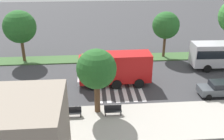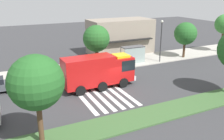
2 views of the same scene
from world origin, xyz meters
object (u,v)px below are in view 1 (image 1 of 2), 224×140
(bus_stop_shelter, at_px, (26,102))
(sidewalk_tree_west, at_px, (96,69))
(fire_truck, at_px, (113,68))
(median_tree_center, at_px, (20,27))
(bench_west_of_shelter, at_px, (113,110))
(bench_near_shelter, at_px, (73,112))
(parked_car_mid, at_px, (220,88))
(median_tree_west, at_px, (166,25))

(bus_stop_shelter, relative_size, sidewalk_tree_west, 0.57)
(fire_truck, distance_m, median_tree_center, 14.62)
(median_tree_center, bearing_deg, bench_west_of_shelter, 127.78)
(bench_near_shelter, bearing_deg, bench_west_of_shelter, 180.00)
(fire_truck, distance_m, sidewalk_tree_west, 6.50)
(bus_stop_shelter, height_order, sidewalk_tree_west, sidewalk_tree_west)
(parked_car_mid, xyz_separation_m, median_tree_west, (2.88, -11.64, 3.88))
(sidewalk_tree_west, xyz_separation_m, median_tree_center, (9.85, -13.84, 0.48))
(parked_car_mid, xyz_separation_m, sidewalk_tree_west, (12.89, 2.20, 3.60))
(bench_west_of_shelter, relative_size, sidewalk_tree_west, 0.26)
(bench_near_shelter, relative_size, median_tree_center, 0.23)
(bus_stop_shelter, height_order, bench_west_of_shelter, bus_stop_shelter)
(fire_truck, height_order, bus_stop_shelter, fire_truck)
(parked_car_mid, distance_m, median_tree_center, 25.87)
(parked_car_mid, bearing_deg, bus_stop_shelter, 8.93)
(parked_car_mid, relative_size, bench_near_shelter, 2.70)
(median_tree_west, xyz_separation_m, median_tree_center, (19.87, 0.00, 0.20))
(parked_car_mid, distance_m, median_tree_west, 12.60)
(bench_west_of_shelter, distance_m, median_tree_west, 17.37)
(bus_stop_shelter, distance_m, median_tree_west, 22.02)
(bus_stop_shelter, height_order, median_tree_center, median_tree_center)
(median_tree_center, bearing_deg, bus_stop_shelter, 103.79)
(sidewalk_tree_west, relative_size, median_tree_west, 0.94)
(parked_car_mid, distance_m, bench_near_shelter, 15.44)
(fire_truck, xyz_separation_m, bench_near_shelter, (4.26, 6.39, -1.48))
(fire_truck, relative_size, parked_car_mid, 1.91)
(sidewalk_tree_west, distance_m, median_tree_center, 16.99)
(bus_stop_shelter, xyz_separation_m, median_tree_west, (-16.30, -14.53, 2.83))
(sidewalk_tree_west, bearing_deg, fire_truck, -109.04)
(fire_truck, relative_size, bus_stop_shelter, 2.36)
(sidewalk_tree_west, bearing_deg, bus_stop_shelter, 6.34)
(parked_car_mid, height_order, median_tree_west, median_tree_west)
(median_tree_west, bearing_deg, fire_truck, 45.24)
(fire_truck, bearing_deg, sidewalk_tree_west, 70.32)
(bus_stop_shelter, relative_size, median_tree_center, 0.50)
(parked_car_mid, relative_size, sidewalk_tree_west, 0.71)
(bench_near_shelter, distance_m, bench_west_of_shelter, 3.67)
(bus_stop_shelter, distance_m, bench_west_of_shelter, 7.78)
(bench_near_shelter, height_order, median_tree_center, median_tree_center)
(bench_near_shelter, bearing_deg, median_tree_west, -130.30)
(fire_truck, height_order, bench_near_shelter, fire_truck)
(bench_near_shelter, xyz_separation_m, median_tree_center, (7.57, -14.50, 4.32))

